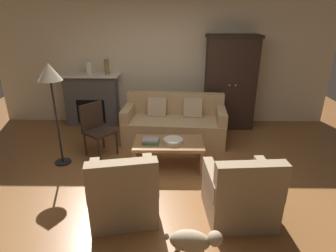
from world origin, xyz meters
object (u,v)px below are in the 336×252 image
object	(u,v)px
couch	(174,124)
fruit_bowl	(173,141)
armchair_near_left	(124,193)
armoire	(230,82)
book_stack	(151,141)
mantel_vase_bronze	(107,67)
side_chair_wooden	(96,126)
armchair_near_right	(240,195)
fireplace	(92,99)
coffee_table	(169,145)
floor_lamp	(50,78)
dog	(193,242)
mantel_vase_cream	(89,68)

from	to	relation	value
couch	fruit_bowl	distance (m)	1.09
armchair_near_left	armoire	bearing A→B (deg)	59.41
fruit_bowl	book_stack	distance (m)	0.35
armoire	fruit_bowl	size ratio (longest dim) A/B	6.31
mantel_vase_bronze	side_chair_wooden	bearing A→B (deg)	-87.29
armchair_near_right	side_chair_wooden	size ratio (longest dim) A/B	0.98
mantel_vase_bronze	armchair_near_right	distance (m)	3.89
fireplace	book_stack	size ratio (longest dim) A/B	4.85
armchair_near_left	side_chair_wooden	bearing A→B (deg)	113.64
fireplace	coffee_table	bearing A→B (deg)	-47.73
fireplace	book_stack	world-z (taller)	fireplace
fireplace	armchair_near_left	xyz separation A→B (m)	(1.17, -3.09, -0.25)
armoire	fruit_bowl	distance (m)	2.23
mantel_vase_bronze	armchair_near_left	size ratio (longest dim) A/B	0.35
couch	armchair_near_left	bearing A→B (deg)	-105.17
couch	armchair_near_right	world-z (taller)	armchair_near_right
fruit_bowl	book_stack	size ratio (longest dim) A/B	1.17
fruit_bowl	armoire	bearing A→B (deg)	56.81
fruit_bowl	mantel_vase_bronze	xyz separation A→B (m)	(-1.38, 1.88, 0.82)
floor_lamp	couch	bearing A→B (deg)	28.13
book_stack	armchair_near_left	bearing A→B (deg)	-101.82
mantel_vase_bronze	dog	size ratio (longest dim) A/B	0.55
coffee_table	fruit_bowl	bearing A→B (deg)	-24.84
fireplace	side_chair_wooden	size ratio (longest dim) A/B	1.40
side_chair_wooden	dog	xyz separation A→B (m)	(1.51, -2.33, -0.27)
couch	coffee_table	size ratio (longest dim) A/B	1.79
armchair_near_left	couch	bearing A→B (deg)	74.83
book_stack	couch	bearing A→B (deg)	71.36
armchair_near_right	coffee_table	bearing A→B (deg)	124.84
armchair_near_right	armchair_near_left	bearing A→B (deg)	179.60
armoire	coffee_table	world-z (taller)	armoire
armoire	mantel_vase_cream	xyz separation A→B (m)	(-2.95, 0.06, 0.28)
couch	floor_lamp	bearing A→B (deg)	-151.87
mantel_vase_cream	dog	size ratio (longest dim) A/B	0.45
book_stack	armchair_near_right	bearing A→B (deg)	-46.19
fireplace	fruit_bowl	xyz separation A→B (m)	(1.76, -1.89, -0.12)
armchair_near_left	fruit_bowl	bearing A→B (deg)	63.62
book_stack	armchair_near_left	world-z (taller)	armchair_near_left
coffee_table	armchair_near_right	world-z (taller)	armchair_near_right
mantel_vase_cream	dog	world-z (taller)	mantel_vase_cream
fireplace	dog	world-z (taller)	fireplace
coffee_table	armchair_near_left	xyz separation A→B (m)	(-0.52, -1.23, -0.05)
side_chair_wooden	armchair_near_left	bearing A→B (deg)	-66.36
fireplace	armchair_near_right	bearing A→B (deg)	-50.52
coffee_table	book_stack	size ratio (longest dim) A/B	4.23
fruit_bowl	dog	size ratio (longest dim) A/B	0.53
mantel_vase_cream	floor_lamp	xyz separation A→B (m)	(-0.06, -1.78, 0.17)
fireplace	fruit_bowl	bearing A→B (deg)	-47.06
couch	side_chair_wooden	distance (m)	1.49
mantel_vase_cream	mantel_vase_bronze	size ratio (longest dim) A/B	0.81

